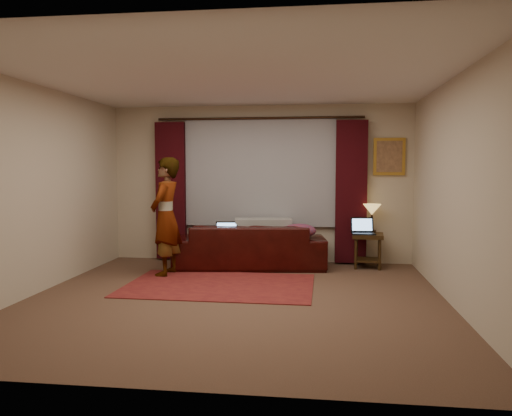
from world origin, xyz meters
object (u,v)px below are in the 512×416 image
at_px(sofa, 250,237).
at_px(tiffany_lamp, 372,218).
at_px(end_table, 368,251).
at_px(person, 166,217).
at_px(laptop_table, 364,226).
at_px(laptop_sofa, 226,231).

xyz_separation_m(sofa, tiffany_lamp, (1.92, 0.34, 0.29)).
height_order(end_table, person, person).
bearing_deg(person, laptop_table, 111.65).
bearing_deg(laptop_sofa, laptop_table, -0.04).
relative_size(tiffany_lamp, laptop_table, 1.19).
height_order(laptop_sofa, person, person).
distance_m(end_table, person, 3.18).
relative_size(laptop_sofa, end_table, 0.69).
bearing_deg(person, laptop_sofa, 129.07).
relative_size(end_table, laptop_table, 1.41).
distance_m(sofa, tiffany_lamp, 1.97).
height_order(sofa, tiffany_lamp, tiffany_lamp).
relative_size(laptop_table, person, 0.22).
height_order(laptop_sofa, laptop_table, laptop_table).
xyz_separation_m(laptop_sofa, tiffany_lamp, (2.25, 0.53, 0.17)).
bearing_deg(sofa, tiffany_lamp, -176.87).
distance_m(sofa, laptop_sofa, 0.41).
relative_size(sofa, end_table, 4.37).
relative_size(laptop_sofa, tiffany_lamp, 0.82).
bearing_deg(sofa, laptop_sofa, 23.73).
bearing_deg(sofa, laptop_table, 177.33).
relative_size(tiffany_lamp, person, 0.27).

